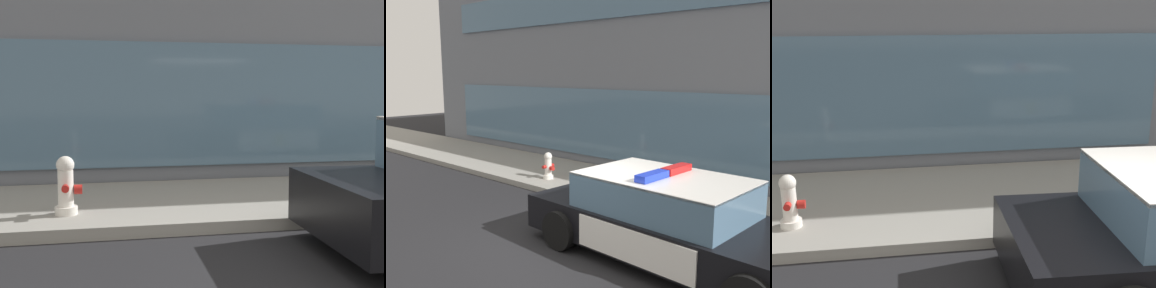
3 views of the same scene
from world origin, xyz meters
The scene contains 5 objects.
ground centered at (0.00, 0.00, 0.00)m, with size 48.00×48.00×0.00m, color black.
sidewalk centered at (0.00, 3.61, 0.07)m, with size 48.00×3.02×0.15m, color gray.
storefront_building centered at (-1.07, 11.13, 3.55)m, with size 22.68×12.02×7.10m.
police_cruiser centered at (1.64, 0.84, 0.68)m, with size 5.11×2.30×1.49m.
fire_hydrant centered at (-3.30, 2.85, 0.50)m, with size 0.34×0.39×0.73m.
Camera 2 is at (4.98, -5.06, 3.03)m, focal length 40.31 mm.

